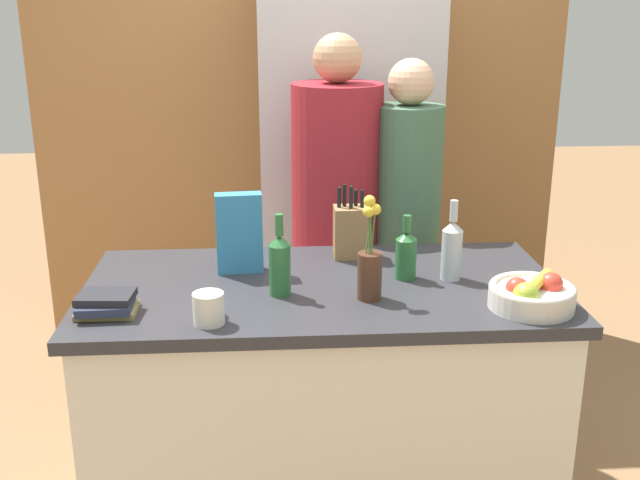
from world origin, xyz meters
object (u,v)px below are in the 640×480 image
knife_block (350,231)px  person_in_blue (406,225)px  coffee_mug (209,308)px  bottle_vinegar (280,263)px  refrigerator (345,175)px  bottle_wine (452,248)px  fruit_bowl (532,294)px  book_stack (106,304)px  bottle_oil (406,254)px  cereal_box (239,233)px  person_at_sink (336,215)px  flower_vase (370,266)px

knife_block → person_in_blue: 0.50m
coffee_mug → bottle_vinegar: bottle_vinegar is taller
coffee_mug → bottle_vinegar: bearing=45.1°
refrigerator → bottle_wine: refrigerator is taller
fruit_bowl → knife_block: bearing=133.9°
book_stack → bottle_oil: bearing=14.2°
cereal_box → person_at_sink: (0.38, 0.57, -0.11)m
book_stack → flower_vase: bearing=4.8°
cereal_box → bottle_oil: (0.55, -0.10, -0.05)m
book_stack → fruit_bowl: bearing=-1.9°
bottle_vinegar → bottle_wine: bearing=10.2°
flower_vase → bottle_wine: 0.33m
knife_block → book_stack: knife_block is taller
book_stack → person_in_blue: 1.37m
refrigerator → person_at_sink: 0.62m
fruit_bowl → bottle_wine: bearing=124.9°
cereal_box → bottle_vinegar: size_ratio=1.04×
refrigerator → person_in_blue: 0.68m
book_stack → person_in_blue: (1.05, 0.87, -0.04)m
bottle_vinegar → person_at_sink: person_at_sink is taller
bottle_vinegar → cereal_box: bearing=121.0°
fruit_bowl → knife_block: knife_block is taller
cereal_box → person_in_blue: (0.67, 0.53, -0.14)m
bottle_vinegar → bottle_wine: (0.57, 0.10, 0.00)m
flower_vase → bottle_vinegar: size_ratio=1.25×
bottle_vinegar → person_in_blue: size_ratio=0.17×
bottle_wine → fruit_bowl: bearing=-55.1°
person_at_sink → person_in_blue: size_ratio=1.06×
bottle_oil → bottle_wine: size_ratio=0.81×
knife_block → coffee_mug: (-0.47, -0.56, -0.05)m
person_at_sink → fruit_bowl: bearing=-42.3°
fruit_bowl → coffee_mug: 0.96m
coffee_mug → bottle_oil: size_ratio=0.58×
refrigerator → cereal_box: bearing=-112.1°
person_at_sink → cereal_box: bearing=-104.3°
refrigerator → bottle_oil: size_ratio=8.85×
person_in_blue → refrigerator: bearing=92.8°
book_stack → person_in_blue: person_in_blue is taller
refrigerator → bottle_wine: bearing=-80.2°
bottle_wine → person_in_blue: size_ratio=0.17×
flower_vase → bottle_oil: 0.22m
fruit_bowl → book_stack: size_ratio=1.47×
fruit_bowl → coffee_mug: bearing=-177.3°
knife_block → bottle_vinegar: 0.44m
refrigerator → person_in_blue: bearing=-73.7°
refrigerator → fruit_bowl: refrigerator is taller
knife_block → cereal_box: bearing=-161.4°
knife_block → book_stack: bearing=-148.6°
person_in_blue → cereal_box: bearing=-155.0°
person_in_blue → fruit_bowl: bearing=-90.0°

